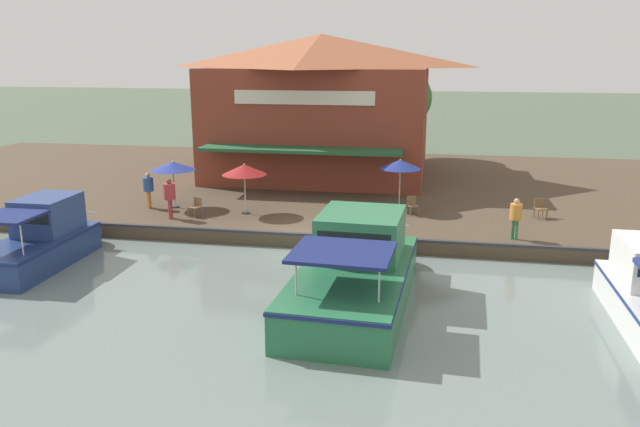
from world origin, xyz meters
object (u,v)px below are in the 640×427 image
(person_near_entrance, at_px, (516,214))
(motorboat_fourth_along, at_px, (359,268))
(patio_umbrella_mid_patio_right, at_px, (400,164))
(cafe_chair_back_row_seat, at_px, (412,204))
(motorboat_mid_row, at_px, (46,239))
(person_mid_patio, at_px, (148,186))
(patio_umbrella_mid_patio_left, at_px, (244,170))
(tree_downstream_bank, at_px, (381,81))
(waterfront_restaurant, at_px, (321,104))
(patio_umbrella_near_quay_edge, at_px, (173,166))
(tree_behind_restaurant, at_px, (402,100))
(cafe_chair_under_first_umbrella, at_px, (540,207))
(cafe_chair_beside_entrance, at_px, (196,206))
(person_at_quay_edge, at_px, (169,193))

(person_near_entrance, relative_size, motorboat_fourth_along, 0.18)
(patio_umbrella_mid_patio_right, distance_m, person_near_entrance, 6.18)
(cafe_chair_back_row_seat, bearing_deg, motorboat_mid_row, -60.69)
(cafe_chair_back_row_seat, xyz_separation_m, person_mid_patio, (0.98, -12.06, 0.57))
(patio_umbrella_mid_patio_left, height_order, tree_downstream_bank, tree_downstream_bank)
(waterfront_restaurant, bearing_deg, cafe_chair_back_row_seat, 32.79)
(patio_umbrella_near_quay_edge, distance_m, motorboat_fourth_along, 12.60)
(person_mid_patio, height_order, motorboat_mid_row, motorboat_mid_row)
(motorboat_mid_row, height_order, tree_downstream_bank, tree_downstream_bank)
(waterfront_restaurant, height_order, tree_behind_restaurant, waterfront_restaurant)
(cafe_chair_under_first_umbrella, height_order, person_near_entrance, person_near_entrance)
(tree_downstream_bank, bearing_deg, patio_umbrella_mid_patio_right, 8.97)
(cafe_chair_beside_entrance, distance_m, tree_behind_restaurant, 19.49)
(person_mid_patio, relative_size, tree_behind_restaurant, 0.28)
(patio_umbrella_mid_patio_right, height_order, cafe_chair_under_first_umbrella, patio_umbrella_mid_patio_right)
(patio_umbrella_mid_patio_right, xyz_separation_m, cafe_chair_under_first_umbrella, (0.33, 6.14, -1.64))
(cafe_chair_beside_entrance, height_order, motorboat_mid_row, motorboat_mid_row)
(cafe_chair_under_first_umbrella, relative_size, person_near_entrance, 0.52)
(person_at_quay_edge, xyz_separation_m, motorboat_fourth_along, (6.07, 8.98, -0.73))
(person_near_entrance, height_order, motorboat_fourth_along, motorboat_fourth_along)
(motorboat_fourth_along, distance_m, motorboat_mid_row, 11.84)
(waterfront_restaurant, relative_size, person_near_entrance, 7.82)
(person_mid_patio, bearing_deg, patio_umbrella_near_quay_edge, 107.24)
(patio_umbrella_mid_patio_right, xyz_separation_m, person_mid_patio, (1.78, -11.43, -1.07))
(motorboat_fourth_along, bearing_deg, waterfront_restaurant, -165.90)
(patio_umbrella_mid_patio_left, relative_size, tree_behind_restaurant, 0.38)
(cafe_chair_beside_entrance, xyz_separation_m, person_at_quay_edge, (0.54, -0.96, 0.65))
(tree_behind_restaurant, bearing_deg, cafe_chair_back_row_seat, 5.37)
(person_at_quay_edge, bearing_deg, person_mid_patio, -132.41)
(person_near_entrance, bearing_deg, tree_downstream_bank, -158.66)
(cafe_chair_under_first_umbrella, bearing_deg, patio_umbrella_near_quay_edge, -86.16)
(waterfront_restaurant, xyz_separation_m, motorboat_mid_row, (16.30, -7.35, -3.76))
(patio_umbrella_mid_patio_left, xyz_separation_m, cafe_chair_beside_entrance, (0.89, -1.99, -1.52))
(person_at_quay_edge, bearing_deg, tree_downstream_bank, 155.85)
(person_near_entrance, bearing_deg, motorboat_fourth_along, -44.14)
(motorboat_mid_row, bearing_deg, person_near_entrance, 103.97)
(person_at_quay_edge, bearing_deg, cafe_chair_back_row_seat, 103.98)
(patio_umbrella_mid_patio_left, distance_m, person_at_quay_edge, 3.39)
(cafe_chair_beside_entrance, bearing_deg, tree_downstream_bank, 157.97)
(cafe_chair_back_row_seat, bearing_deg, person_near_entrance, 52.48)
(patio_umbrella_mid_patio_left, height_order, tree_behind_restaurant, tree_behind_restaurant)
(cafe_chair_beside_entrance, bearing_deg, motorboat_fourth_along, 50.53)
(person_at_quay_edge, relative_size, motorboat_mid_row, 0.29)
(patio_umbrella_near_quay_edge, xyz_separation_m, person_mid_patio, (0.35, -1.11, -0.92))
(tree_downstream_bank, bearing_deg, person_near_entrance, 21.34)
(patio_umbrella_mid_patio_left, relative_size, patio_umbrella_near_quay_edge, 1.03)
(patio_umbrella_near_quay_edge, relative_size, cafe_chair_under_first_umbrella, 2.59)
(person_near_entrance, distance_m, motorboat_mid_row, 17.68)
(waterfront_restaurant, height_order, cafe_chair_under_first_umbrella, waterfront_restaurant)
(person_near_entrance, bearing_deg, patio_umbrella_mid_patio_right, -129.92)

